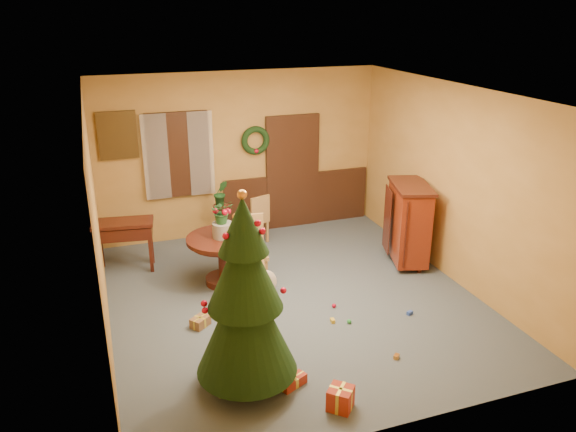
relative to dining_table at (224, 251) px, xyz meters
name	(u,v)px	position (x,y,z in m)	size (l,w,h in m)	color
room_envelope	(253,172)	(1.01, 1.88, 0.59)	(5.50, 5.50, 5.50)	#394553
dining_table	(224,251)	(0.00, 0.00, 0.00)	(1.08, 1.08, 0.74)	black
urn	(223,230)	(0.00, 0.00, 0.33)	(0.30, 0.30, 0.22)	slate
centerpiece_plant	(222,212)	(0.00, 0.00, 0.62)	(0.32, 0.27, 0.35)	#1E4C23
chair_near	(250,248)	(0.38, -0.10, 0.04)	(0.50, 0.50, 1.04)	olive
chair_far	(257,217)	(0.89, 1.30, -0.05)	(0.49, 0.49, 0.88)	olive
guitar	(265,267)	(0.47, -0.53, -0.10)	(0.36, 0.17, 0.84)	beige
plant_stand	(222,221)	(0.29, 1.35, -0.05)	(0.29, 0.29, 0.75)	black
stand_plant	(221,193)	(0.29, 1.35, 0.45)	(0.24, 0.20, 0.44)	#19471E
christmas_tree	(245,298)	(-0.32, -2.45, 0.55)	(1.09, 1.09, 2.26)	#382111
writing_desk	(124,233)	(-1.35, 0.96, 0.09)	(0.97, 0.58, 0.81)	black
sideboard	(409,221)	(2.95, -0.25, 0.18)	(0.82, 1.14, 1.32)	#59190A
gift_a	(233,383)	(-0.50, -2.49, -0.43)	(0.36, 0.28, 0.18)	brown
gift_b	(340,398)	(0.48, -3.15, -0.40)	(0.34, 0.34, 0.24)	maroon
gift_c	(200,322)	(-0.59, -1.10, -0.46)	(0.29, 0.28, 0.13)	brown
gift_d	(293,382)	(0.14, -2.65, -0.46)	(0.34, 0.25, 0.11)	maroon
toy_a	(410,313)	(2.14, -1.74, -0.50)	(0.08, 0.05, 0.05)	#2745AA
toy_b	(349,321)	(1.27, -1.68, -0.49)	(0.06, 0.06, 0.06)	green
toy_c	(333,321)	(1.08, -1.58, -0.50)	(0.08, 0.05, 0.05)	gold
toy_d	(334,306)	(1.25, -1.23, -0.49)	(0.06, 0.06, 0.06)	#BB0C2A
toy_e	(396,357)	(1.47, -2.57, -0.50)	(0.08, 0.05, 0.05)	orange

